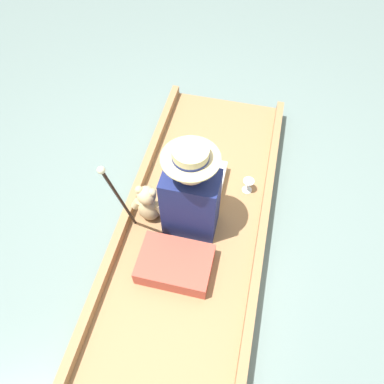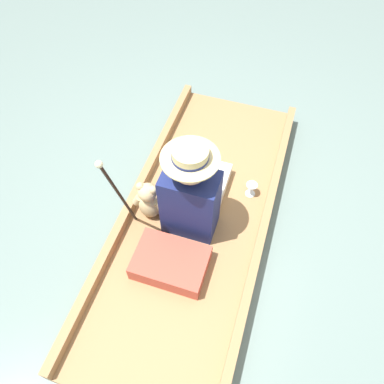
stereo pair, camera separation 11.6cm
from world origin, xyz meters
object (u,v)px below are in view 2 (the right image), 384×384
seated_person (193,192)px  wine_glass (251,187)px  walking_cane (117,191)px  teddy_bear (149,201)px

seated_person → wine_glass: seated_person is taller
seated_person → walking_cane: walking_cane is taller
wine_glass → seated_person: bearing=-136.6°
teddy_bear → seated_person: bearing=12.9°
teddy_bear → walking_cane: 0.42m
teddy_bear → walking_cane: bearing=-114.8°
wine_glass → teddy_bear: bearing=-148.5°
teddy_bear → walking_cane: walking_cane is taller
seated_person → walking_cane: bearing=-145.6°
teddy_bear → wine_glass: 0.79m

